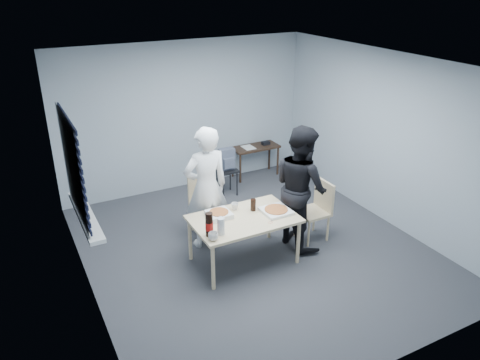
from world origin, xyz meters
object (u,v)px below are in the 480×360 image
dining_table (244,222)px  backpack (227,160)px  mug_b (235,206)px  person_black (301,187)px  chair_far (204,200)px  soda_bottle (209,225)px  mug_a (213,236)px  person_white (206,188)px  chair_right (318,206)px  side_table (255,150)px  stool (227,175)px

dining_table → backpack: (0.72, 1.98, 0.06)m
mug_b → person_black: bearing=-12.1°
dining_table → person_black: size_ratio=0.77×
chair_far → mug_b: 0.78m
dining_table → mug_b: (0.00, 0.27, 0.11)m
backpack → soda_bottle: bearing=-139.7°
dining_table → chair_far: 1.02m
mug_a → soda_bottle: size_ratio=0.40×
dining_table → person_white: size_ratio=0.77×
chair_right → backpack: (-0.52, 1.91, 0.15)m
person_black → side_table: 2.52m
person_black → mug_a: 1.57m
dining_table → person_white: person_white is taller
backpack → person_white: bearing=-144.9°
chair_far → person_white: (-0.12, -0.36, 0.37)m
stool → mug_b: 1.90m
side_table → mug_a: size_ratio=7.28×
chair_far → mug_b: (0.13, -0.74, 0.20)m
person_black → mug_a: person_black is taller
person_black → side_table: (0.64, 2.41, -0.37)m
dining_table → stool: size_ratio=2.87×
chair_far → person_black: 1.46m
chair_far → side_table: 2.25m
person_black → mug_a: size_ratio=14.39×
side_table → stool: size_ratio=1.87×
chair_far → chair_right: size_ratio=1.00×
person_white → mug_a: 1.03m
person_white → stool: (0.97, 1.34, -0.52)m
person_white → backpack: 1.66m
stool → mug_b: mug_b is taller
chair_right → soda_bottle: size_ratio=2.88×
dining_table → stool: 2.13m
stool → chair_right: bearing=-74.9°
backpack → person_black: bearing=-102.7°
chair_far → soda_bottle: bearing=-110.6°
person_black → mug_a: bearing=104.1°
chair_far → person_black: size_ratio=0.50×
mug_b → chair_right: bearing=-9.3°
side_table → chair_far: bearing=-139.2°
dining_table → backpack: size_ratio=3.63×
person_white → stool: person_white is taller
mug_b → person_white: bearing=123.4°
chair_right → backpack: bearing=105.2°
stool → mug_b: size_ratio=4.78×
side_table → soda_bottle: bearing=-128.8°
soda_bottle → dining_table: bearing=19.0°
person_black → stool: (-0.20, 1.92, -0.52)m
person_white → dining_table: bearing=111.0°
chair_right → soda_bottle: soda_bottle is taller
chair_far → mug_b: bearing=-80.0°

